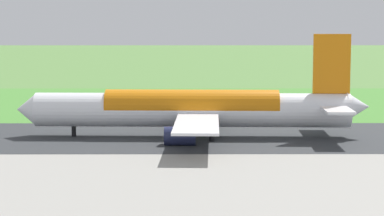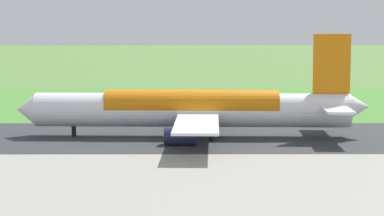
# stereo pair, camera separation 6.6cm
# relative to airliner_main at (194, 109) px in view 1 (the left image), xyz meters

# --- Properties ---
(ground_plane) EXTENTS (800.00, 800.00, 0.00)m
(ground_plane) POSITION_rel_airliner_main_xyz_m (4.23, -0.01, -4.35)
(ground_plane) COLOR #547F3D
(runway_asphalt) EXTENTS (600.00, 29.82, 0.06)m
(runway_asphalt) POSITION_rel_airliner_main_xyz_m (4.23, -0.01, -4.32)
(runway_asphalt) COLOR #2D3033
(runway_asphalt) RESTS_ON ground
(grass_verge_foreground) EXTENTS (600.00, 80.00, 0.04)m
(grass_verge_foreground) POSITION_rel_airliner_main_xyz_m (4.23, -40.00, -4.33)
(grass_verge_foreground) COLOR #478534
(grass_verge_foreground) RESTS_ON ground
(airliner_main) EXTENTS (54.08, 44.18, 15.88)m
(airliner_main) POSITION_rel_airliner_main_xyz_m (0.00, 0.00, 0.00)
(airliner_main) COLOR white
(airliner_main) RESTS_ON ground
(no_stopping_sign) EXTENTS (0.60, 0.10, 2.56)m
(no_stopping_sign) POSITION_rel_airliner_main_xyz_m (-5.32, -40.48, -2.83)
(no_stopping_sign) COLOR slate
(no_stopping_sign) RESTS_ON ground
(traffic_cone_orange) EXTENTS (0.40, 0.40, 0.55)m
(traffic_cone_orange) POSITION_rel_airliner_main_xyz_m (1.75, -43.87, -4.08)
(traffic_cone_orange) COLOR orange
(traffic_cone_orange) RESTS_ON ground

